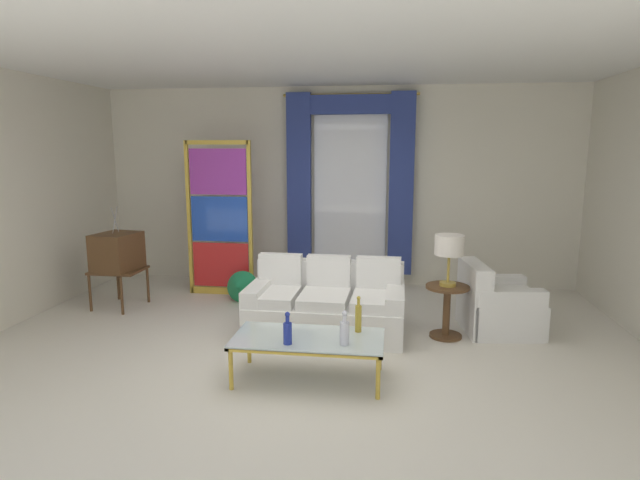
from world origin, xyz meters
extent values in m
plane|color=silver|center=(0.00, 0.00, 0.00)|extent=(16.00, 16.00, 0.00)
cube|color=silver|center=(0.00, 3.06, 1.50)|extent=(8.00, 0.12, 3.00)
cube|color=silver|center=(-3.66, 0.60, 1.50)|extent=(0.12, 7.00, 3.00)
cube|color=white|center=(0.00, 0.80, 3.02)|extent=(8.00, 7.60, 0.04)
cube|color=white|center=(0.21, 2.98, 1.55)|extent=(1.10, 0.02, 2.50)
cylinder|color=gold|center=(0.21, 2.90, 2.86)|extent=(2.00, 0.04, 0.04)
cube|color=navy|center=(-0.56, 2.88, 1.55)|extent=(0.36, 0.12, 2.70)
cube|color=navy|center=(0.98, 2.88, 1.55)|extent=(0.36, 0.12, 2.70)
cube|color=navy|center=(0.21, 2.88, 2.72)|extent=(1.80, 0.10, 0.28)
cube|color=white|center=(0.13, 0.68, 0.19)|extent=(1.76, 0.93, 0.38)
cube|color=white|center=(0.14, 1.05, 0.39)|extent=(1.74, 0.23, 0.78)
cube|color=white|center=(0.91, 0.66, 0.28)|extent=(0.22, 0.86, 0.56)
cube|color=white|center=(-0.65, 0.69, 0.28)|extent=(0.22, 0.86, 0.56)
cube|color=white|center=(0.71, 0.62, 0.44)|extent=(0.55, 0.75, 0.12)
cube|color=white|center=(0.72, 0.94, 0.66)|extent=(0.51, 0.15, 0.40)
cube|color=white|center=(0.13, 0.63, 0.44)|extent=(0.55, 0.75, 0.12)
cube|color=white|center=(0.14, 0.95, 0.66)|extent=(0.51, 0.15, 0.40)
cube|color=white|center=(-0.45, 0.64, 0.44)|extent=(0.55, 0.75, 0.12)
cube|color=white|center=(-0.44, 0.96, 0.66)|extent=(0.51, 0.15, 0.40)
cube|color=silver|center=(0.13, -0.51, 0.40)|extent=(1.36, 0.67, 0.02)
cube|color=gold|center=(0.13, -0.20, 0.38)|extent=(1.36, 0.04, 0.03)
cube|color=gold|center=(0.13, -0.83, 0.38)|extent=(1.36, 0.04, 0.03)
cube|color=gold|center=(-0.53, -0.51, 0.38)|extent=(0.04, 0.67, 0.03)
cube|color=gold|center=(0.79, -0.51, 0.38)|extent=(0.04, 0.67, 0.03)
cylinder|color=gold|center=(-0.51, -0.22, 0.19)|extent=(0.04, 0.04, 0.38)
cylinder|color=gold|center=(0.77, -0.22, 0.19)|extent=(0.04, 0.04, 0.38)
cylinder|color=gold|center=(-0.51, -0.81, 0.19)|extent=(0.04, 0.04, 0.38)
cylinder|color=gold|center=(0.77, -0.81, 0.19)|extent=(0.04, 0.04, 0.38)
cylinder|color=silver|center=(0.47, -0.66, 0.51)|extent=(0.08, 0.08, 0.21)
cylinder|color=silver|center=(0.47, -0.66, 0.65)|extent=(0.04, 0.04, 0.06)
sphere|color=silver|center=(0.47, -0.66, 0.70)|extent=(0.05, 0.05, 0.05)
cylinder|color=navy|center=(-0.02, -0.71, 0.51)|extent=(0.08, 0.08, 0.19)
cylinder|color=navy|center=(-0.02, -0.71, 0.63)|extent=(0.03, 0.03, 0.06)
sphere|color=navy|center=(-0.02, -0.71, 0.68)|extent=(0.04, 0.04, 0.04)
cylinder|color=gold|center=(0.57, -0.32, 0.54)|extent=(0.06, 0.06, 0.25)
cylinder|color=gold|center=(0.57, -0.32, 0.69)|extent=(0.03, 0.03, 0.06)
sphere|color=gold|center=(0.57, -0.32, 0.74)|extent=(0.04, 0.04, 0.04)
cube|color=brown|center=(-2.71, 1.32, 0.50)|extent=(0.62, 0.54, 0.03)
cylinder|color=brown|center=(-2.99, 1.08, 0.25)|extent=(0.04, 0.04, 0.50)
cylinder|color=brown|center=(-2.91, 1.63, 0.25)|extent=(0.04, 0.04, 0.50)
cylinder|color=brown|center=(-2.52, 1.01, 0.25)|extent=(0.04, 0.04, 0.50)
cylinder|color=brown|center=(-2.44, 1.56, 0.25)|extent=(0.04, 0.04, 0.50)
cube|color=brown|center=(-2.71, 1.32, 0.76)|extent=(0.56, 0.62, 0.48)
cube|color=black|center=(-2.95, 1.36, 0.78)|extent=(0.07, 0.39, 0.30)
cylinder|color=gold|center=(-2.96, 1.28, 0.59)|extent=(0.02, 0.04, 0.04)
cylinder|color=gold|center=(-2.94, 1.43, 0.59)|extent=(0.02, 0.04, 0.04)
cylinder|color=silver|center=(-2.71, 1.32, 1.18)|extent=(0.03, 0.13, 0.34)
cylinder|color=silver|center=(-2.71, 1.32, 1.18)|extent=(0.03, 0.13, 0.34)
cube|color=white|center=(2.13, 1.06, 0.20)|extent=(0.89, 0.89, 0.40)
cube|color=white|center=(2.13, 1.06, 0.45)|extent=(0.77, 0.77, 0.10)
cube|color=white|center=(1.81, 1.02, 0.40)|extent=(0.30, 0.82, 0.80)
cube|color=white|center=(2.09, 1.38, 0.29)|extent=(0.75, 0.27, 0.58)
cube|color=white|center=(2.17, 0.75, 0.29)|extent=(0.75, 0.27, 0.58)
cube|color=gold|center=(-2.02, 2.10, 1.10)|extent=(0.05, 0.05, 2.20)
cube|color=gold|center=(-1.12, 2.10, 1.10)|extent=(0.05, 0.05, 2.20)
cube|color=gold|center=(-1.57, 2.10, 2.17)|extent=(0.90, 0.05, 0.06)
cube|color=gold|center=(-1.57, 2.10, 0.05)|extent=(0.90, 0.05, 0.10)
cube|color=red|center=(-1.57, 2.10, 0.43)|extent=(0.82, 0.02, 0.64)
cube|color=#1E47B7|center=(-1.57, 2.10, 1.10)|extent=(0.82, 0.02, 0.64)
cube|color=purple|center=(-1.57, 2.10, 1.77)|extent=(0.82, 0.02, 0.64)
cylinder|color=beige|center=(-1.17, 1.83, 0.03)|extent=(0.16, 0.16, 0.06)
ellipsoid|color=#134F96|center=(-1.17, 1.83, 0.14)|extent=(0.18, 0.32, 0.20)
sphere|color=#134F96|center=(-1.17, 1.97, 0.25)|extent=(0.09, 0.09, 0.09)
cone|color=gold|center=(-1.17, 2.03, 0.25)|extent=(0.02, 0.04, 0.02)
cone|color=#1D8A4F|center=(-1.17, 1.65, 0.24)|extent=(0.44, 0.40, 0.50)
cylinder|color=brown|center=(1.49, 0.77, 0.58)|extent=(0.48, 0.48, 0.03)
cylinder|color=brown|center=(1.49, 0.77, 0.29)|extent=(0.08, 0.08, 0.55)
cylinder|color=brown|center=(1.49, 0.77, 0.01)|extent=(0.36, 0.36, 0.03)
cylinder|color=#B29338|center=(1.49, 0.77, 0.61)|extent=(0.18, 0.18, 0.04)
cylinder|color=#B29338|center=(1.49, 0.77, 0.81)|extent=(0.03, 0.03, 0.36)
cylinder|color=silver|center=(1.49, 0.77, 1.05)|extent=(0.32, 0.32, 0.22)
camera|label=1|loc=(0.85, -4.95, 2.11)|focal=29.20mm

